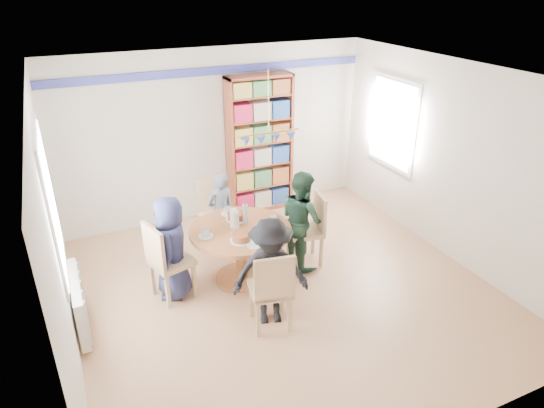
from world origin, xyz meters
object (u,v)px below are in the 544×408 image
chair_near (272,288)px  dining_table (241,242)px  radiator (79,303)px  person_right (302,219)px  person_left (172,248)px  bookshelf (260,146)px  person_far (221,212)px  chair_left (165,259)px  chair_far (214,210)px  chair_right (311,226)px  person_near (271,272)px

chair_near → dining_table: bearing=87.2°
radiator → person_right: person_right is taller
person_left → bookshelf: bookshelf is taller
chair_near → person_far: (0.08, 1.94, 0.04)m
person_left → bookshelf: 2.71m
chair_left → chair_far: size_ratio=1.01×
dining_table → person_right: bearing=1.5°
chair_near → person_right: size_ratio=0.74×
chair_left → chair_right: bearing=0.8°
person_right → person_near: size_ratio=1.04×
dining_table → chair_far: size_ratio=1.27×
radiator → chair_far: size_ratio=0.98×
dining_table → chair_left: size_ratio=1.25×
chair_near → bookshelf: bookshelf is taller
dining_table → chair_near: (-0.05, -1.07, -0.00)m
radiator → chair_left: (1.02, 0.16, 0.22)m
radiator → person_near: (2.01, -0.76, 0.31)m
dining_table → chair_left: chair_left is taller
radiator → bookshelf: 3.78m
person_near → bookshelf: bookshelf is taller
radiator → chair_near: bearing=-24.6°
radiator → chair_far: (1.99, 1.18, 0.21)m
dining_table → person_left: bearing=177.0°
chair_right → person_left: bearing=179.2°
radiator → person_left: size_ratio=0.75×
person_left → person_near: (0.88, -0.98, -0.01)m
person_near → person_left: bearing=149.2°
radiator → chair_right: 3.06m
chair_right → person_right: person_right is taller
radiator → chair_far: bearing=30.6°
chair_left → person_right: size_ratio=0.76×
person_left → chair_near: bearing=55.5°
chair_left → chair_right: (2.02, 0.03, -0.02)m
chair_right → chair_left: bearing=-179.2°
person_left → person_right: size_ratio=0.97×
chair_far → person_near: person_near is taller
person_near → chair_near: bearing=-91.7°
person_right → bookshelf: 1.90m
chair_right → bookshelf: bearing=88.8°
radiator → bookshelf: bookshelf is taller
chair_near → chair_left: bearing=131.4°
person_right → person_near: person_right is taller
chair_far → bookshelf: (1.10, 0.87, 0.55)m
person_right → chair_left: bearing=86.4°
person_left → chair_far: bearing=157.1°
chair_far → radiator: bearing=-149.4°
dining_table → chair_far: chair_far is taller
chair_left → chair_far: 1.40m
chair_left → chair_near: 1.42m
dining_table → chair_near: bearing=-92.8°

